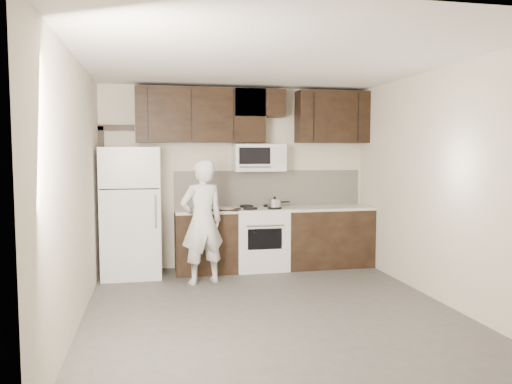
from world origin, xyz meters
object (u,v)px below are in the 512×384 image
object	(u,v)px
stove	(260,238)
person	(202,222)
refrigerator	(131,212)
microwave	(259,158)

from	to	relation	value
stove	person	world-z (taller)	person
person	stove	bearing A→B (deg)	-163.73
stove	refrigerator	xyz separation A→B (m)	(-1.85, -0.05, 0.44)
microwave	refrigerator	distance (m)	2.00
stove	person	size ratio (longest dim) A/B	0.57
microwave	person	bearing A→B (deg)	-140.76
refrigerator	person	distance (m)	1.10
stove	refrigerator	world-z (taller)	refrigerator
microwave	refrigerator	size ratio (longest dim) A/B	0.42
refrigerator	person	size ratio (longest dim) A/B	1.10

